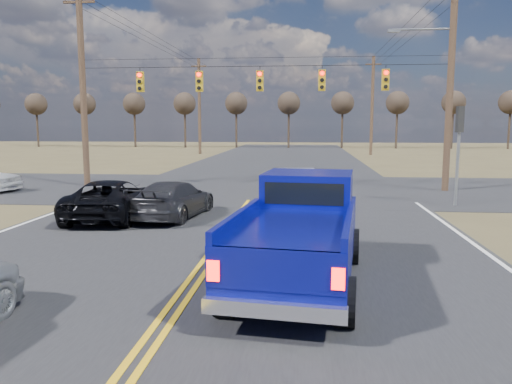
# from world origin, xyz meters

# --- Properties ---
(ground) EXTENTS (160.00, 160.00, 0.00)m
(ground) POSITION_xyz_m (0.00, 0.00, 0.00)
(ground) COLOR brown
(ground) RESTS_ON ground
(road_main) EXTENTS (14.00, 120.00, 0.02)m
(road_main) POSITION_xyz_m (0.00, 10.00, 0.00)
(road_main) COLOR #28282B
(road_main) RESTS_ON ground
(road_cross) EXTENTS (120.00, 12.00, 0.02)m
(road_cross) POSITION_xyz_m (0.00, 18.00, 0.00)
(road_cross) COLOR #28282B
(road_cross) RESTS_ON ground
(signal_gantry) EXTENTS (19.60, 4.83, 10.00)m
(signal_gantry) POSITION_xyz_m (0.50, 17.79, 5.06)
(signal_gantry) COLOR #473323
(signal_gantry) RESTS_ON ground
(utility_poles) EXTENTS (19.60, 58.32, 10.00)m
(utility_poles) POSITION_xyz_m (0.00, 17.00, 5.23)
(utility_poles) COLOR #473323
(utility_poles) RESTS_ON ground
(treeline) EXTENTS (87.00, 117.80, 7.40)m
(treeline) POSITION_xyz_m (0.00, 26.96, 5.70)
(treeline) COLOR #33261C
(treeline) RESTS_ON ground
(pickup_truck) EXTENTS (2.82, 5.95, 2.16)m
(pickup_truck) POSITION_xyz_m (2.18, 3.22, 1.05)
(pickup_truck) COLOR black
(pickup_truck) RESTS_ON ground
(black_suv) EXTENTS (2.64, 4.99, 1.34)m
(black_suv) POSITION_xyz_m (-4.36, 9.63, 0.67)
(black_suv) COLOR black
(black_suv) RESTS_ON ground
(white_car_queue) EXTENTS (1.83, 4.44, 1.43)m
(white_car_queue) POSITION_xyz_m (1.85, 13.85, 0.71)
(white_car_queue) COLOR white
(white_car_queue) RESTS_ON ground
(dgrey_car_queue) EXTENTS (2.34, 4.58, 1.27)m
(dgrey_car_queue) POSITION_xyz_m (-2.27, 10.00, 0.64)
(dgrey_car_queue) COLOR #2C2C31
(dgrey_car_queue) RESTS_ON ground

